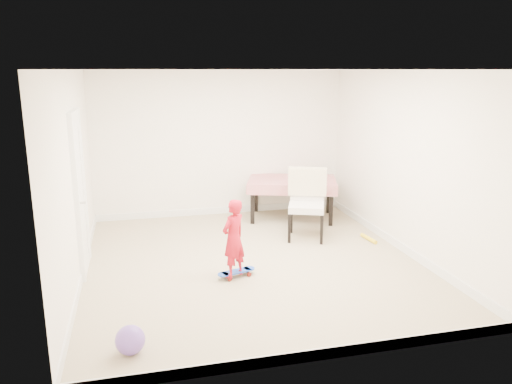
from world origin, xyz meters
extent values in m
plane|color=tan|center=(0.00, 0.00, 0.00)|extent=(5.00, 5.00, 0.00)
cube|color=silver|center=(0.00, 0.00, 2.58)|extent=(4.50, 5.00, 0.04)
cube|color=white|center=(0.00, 2.48, 1.30)|extent=(4.50, 0.04, 2.60)
cube|color=white|center=(0.00, -2.48, 1.30)|extent=(4.50, 0.04, 2.60)
cube|color=white|center=(-2.23, 0.00, 1.30)|extent=(0.04, 5.00, 2.60)
cube|color=white|center=(2.23, 0.00, 1.30)|extent=(0.04, 5.00, 2.60)
cube|color=white|center=(-2.22, 0.30, 1.02)|extent=(0.11, 0.94, 2.11)
cube|color=white|center=(0.00, 2.49, 0.06)|extent=(4.50, 0.02, 0.12)
cube|color=white|center=(0.00, -2.49, 0.06)|extent=(4.50, 0.02, 0.12)
cube|color=white|center=(-2.24, 0.00, 0.06)|extent=(0.02, 5.00, 0.12)
cube|color=white|center=(2.24, 0.00, 0.06)|extent=(0.02, 5.00, 0.12)
imported|color=red|center=(-0.36, -0.49, 0.51)|extent=(0.44, 0.42, 1.01)
sphere|color=#6E4BB4|center=(-1.64, -1.96, 0.14)|extent=(0.28, 0.28, 0.28)
cylinder|color=yellow|center=(1.98, 0.45, 0.03)|extent=(0.10, 0.40, 0.06)
camera|label=1|loc=(-1.49, -6.32, 2.60)|focal=35.00mm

